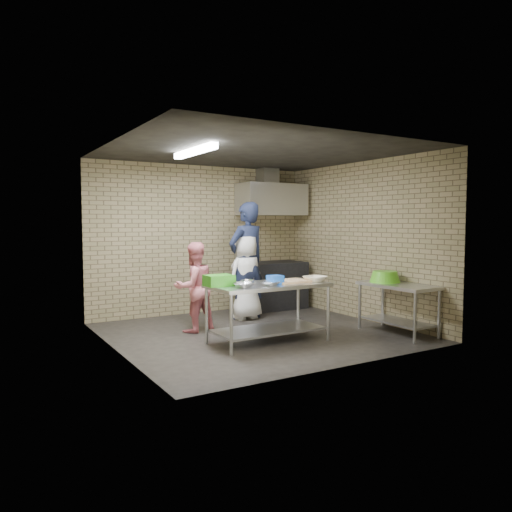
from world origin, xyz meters
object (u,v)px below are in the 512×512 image
(green_crate, at_px, (219,280))
(woman_white, at_px, (246,277))
(woman_pink, at_px, (194,287))
(green_basin, at_px, (385,277))
(blue_tub, at_px, (275,280))
(prep_table, at_px, (268,313))
(bottle_green, at_px, (286,205))
(bottle_red, at_px, (269,204))
(side_counter, at_px, (398,309))
(stove, at_px, (273,285))
(man_navy, at_px, (247,261))

(green_crate, xyz_separation_m, woman_white, (1.25, 1.46, -0.17))
(woman_pink, bearing_deg, green_basin, 141.92)
(blue_tub, distance_m, woman_white, 1.76)
(prep_table, relative_size, bottle_green, 10.97)
(bottle_red, distance_m, bottle_green, 0.40)
(side_counter, distance_m, green_basin, 0.52)
(prep_table, relative_size, green_basin, 3.58)
(bottle_green, bearing_deg, prep_table, -128.64)
(prep_table, xyz_separation_m, green_crate, (-0.70, 0.12, 0.48))
(stove, relative_size, bottle_red, 6.67)
(side_counter, relative_size, woman_pink, 0.88)
(side_counter, height_order, woman_white, woman_white)
(stove, distance_m, woman_pink, 2.39)
(stove, distance_m, bottle_red, 1.60)
(man_navy, relative_size, woman_white, 1.38)
(bottle_red, distance_m, man_navy, 1.64)
(prep_table, distance_m, side_counter, 2.03)
(green_basin, bearing_deg, bottle_green, 89.58)
(green_crate, relative_size, green_basin, 0.80)
(green_basin, distance_m, woman_white, 2.33)
(blue_tub, bearing_deg, bottle_red, 59.40)
(stove, distance_m, woman_white, 1.18)
(side_counter, xyz_separation_m, green_basin, (-0.02, 0.25, 0.46))
(woman_white, bearing_deg, side_counter, 113.70)
(side_counter, distance_m, man_navy, 2.63)
(stove, relative_size, woman_white, 0.82)
(bottle_green, bearing_deg, green_crate, -138.77)
(woman_pink, xyz_separation_m, woman_white, (1.16, 0.44, 0.05))
(stove, distance_m, green_crate, 3.07)
(blue_tub, distance_m, man_navy, 1.80)
(bottle_red, bearing_deg, woman_white, -139.32)
(side_counter, relative_size, bottle_red, 6.67)
(bottle_green, bearing_deg, woman_white, -148.40)
(green_crate, xyz_separation_m, man_navy, (1.28, 1.49, 0.11))
(side_counter, bearing_deg, woman_pink, 146.84)
(stove, distance_m, green_basin, 2.57)
(woman_pink, relative_size, woman_white, 0.94)
(woman_pink, bearing_deg, man_navy, -167.24)
(green_crate, distance_m, woman_white, 1.93)
(man_navy, xyz_separation_m, woman_pink, (-1.20, -0.47, -0.32))
(green_basin, height_order, woman_white, woman_white)
(side_counter, bearing_deg, bottle_red, 97.62)
(green_crate, height_order, bottle_red, bottle_red)
(green_basin, bearing_deg, stove, 99.76)
(bottle_green, distance_m, woman_white, 2.09)
(woman_white, bearing_deg, bottle_red, -149.16)
(green_basin, distance_m, man_navy, 2.34)
(stove, relative_size, man_navy, 0.60)
(woman_pink, bearing_deg, green_crate, 76.46)
(green_crate, bearing_deg, man_navy, 49.34)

